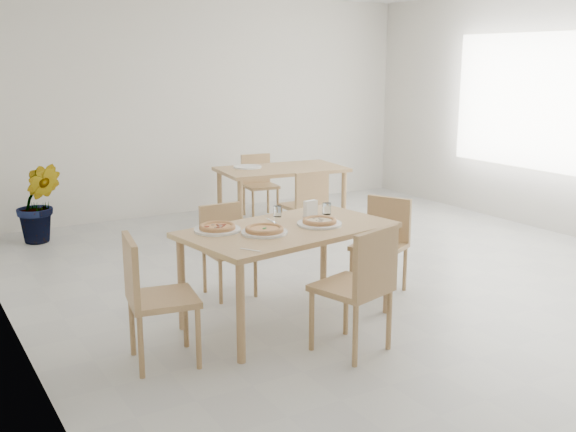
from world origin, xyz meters
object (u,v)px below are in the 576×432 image
main_table (288,237)px  plate_empty (248,167)px  chair_south (361,281)px  napkin_holder (310,209)px  plate_pepperoni (217,230)px  pizza_mushroom (319,221)px  pizza_pepperoni (217,227)px  chair_back_s (307,202)px  tumbler_a (327,209)px  plate_margherita (264,232)px  tumbler_b (277,211)px  chair_west (150,291)px  chair_back_n (258,181)px  plate_mushroom (319,224)px  chair_north (226,243)px  potted_plant (39,203)px  chair_east (383,238)px  second_table (281,175)px  pizza_margherita (264,229)px

main_table → plate_empty: 2.91m
chair_south → napkin_holder: size_ratio=6.54×
plate_pepperoni → pizza_mushroom: 0.79m
main_table → pizza_pepperoni: size_ratio=4.99×
chair_back_s → tumbler_a: bearing=62.8°
plate_margherita → tumbler_b: 0.55m
main_table → napkin_holder: (0.33, 0.19, 0.14)m
chair_west → chair_back_n: size_ratio=1.11×
plate_pepperoni → plate_mushroom: bearing=-17.2°
pizza_mushroom → chair_back_n: size_ratio=0.33×
pizza_mushroom → chair_north: bearing=112.7°
plate_pepperoni → potted_plant: 3.30m
chair_south → plate_mushroom: 0.76m
chair_north → chair_east: bearing=-28.3°
plate_mushroom → chair_north: bearing=112.7°
chair_south → plate_mushroom: (0.13, 0.71, 0.23)m
pizza_pepperoni → second_table: 3.01m
tumbler_b → chair_south: bearing=-89.6°
chair_south → tumbler_a: 1.10m
tumbler_a → chair_back_n: (1.02, 3.07, -0.34)m
pizza_mushroom → chair_east: bearing=16.4°
plate_pepperoni → plate_empty: size_ratio=1.06×
plate_pepperoni → plate_empty: bearing=58.2°
chair_back_n → chair_south: bearing=-101.5°
tumbler_b → chair_back_s: size_ratio=0.10×
plate_mushroom → pizza_margherita: (-0.49, -0.01, 0.02)m
pizza_margherita → tumbler_b: bearing=50.1°
chair_north → tumbler_b: (0.24, -0.48, 0.34)m
second_table → napkin_holder: bearing=-109.1°
potted_plant → chair_back_s: bearing=-33.0°
plate_pepperoni → second_table: size_ratio=0.23×
plate_margherita → plate_empty: size_ratio=1.04×
chair_east → pizza_margherita: chair_east is taller
pizza_mushroom → napkin_holder: bearing=72.7°
tumbler_a → pizza_margherita: bearing=-158.8°
pizza_pepperoni → potted_plant: 3.30m
chair_west → napkin_holder: 1.57m
napkin_holder → plate_empty: bearing=65.9°
pizza_margherita → potted_plant: potted_plant is taller
tumbler_b → pizza_margherita: bearing=-129.9°
chair_west → chair_east: bearing=-70.7°
plate_mushroom → second_table: 2.80m
plate_mushroom → pizza_mushroom: size_ratio=1.30×
pizza_margherita → napkin_holder: (0.57, 0.26, 0.03)m
plate_margherita → pizza_mushroom: pizza_mushroom is taller
chair_west → second_table: (2.57, 2.69, 0.15)m
potted_plant → chair_north: bearing=-67.7°
plate_mushroom → chair_back_s: bearing=60.3°
napkin_holder → second_table: 2.55m
chair_west → second_table: 3.72m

